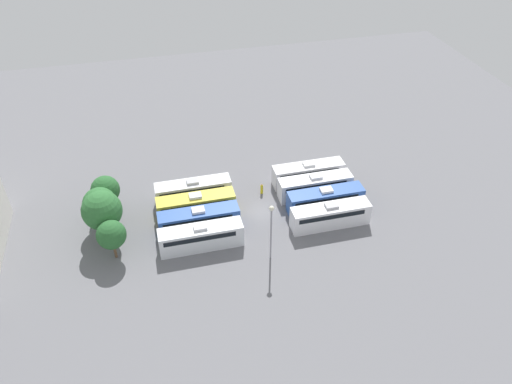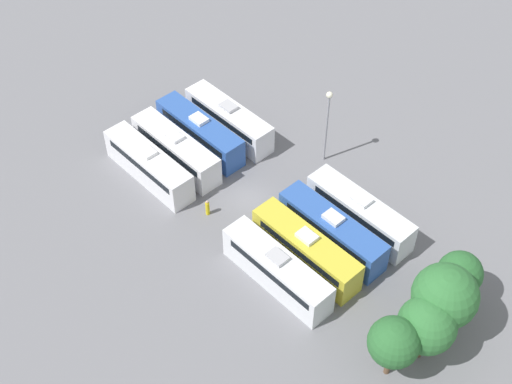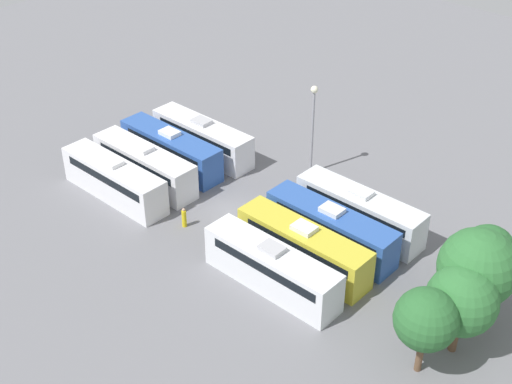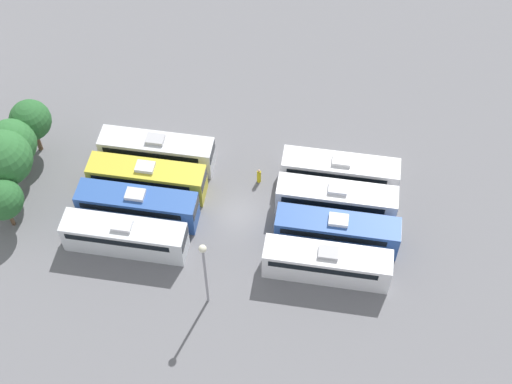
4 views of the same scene
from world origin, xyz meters
name	(u,v)px [view 1 (image 1 of 4)]	position (x,y,z in m)	size (l,w,h in m)	color
ground_plane	(260,212)	(0.00, 0.00, 0.00)	(113.32, 113.32, 0.00)	slate
bus_0	(330,215)	(-4.76, -8.10, 1.66)	(2.44, 10.28, 3.37)	white
bus_1	(325,199)	(-1.52, -8.62, 1.66)	(2.44, 10.28, 3.37)	#2D56A8
bus_2	(315,186)	(1.67, -8.28, 1.66)	(2.44, 10.28, 3.37)	white
bus_3	(308,173)	(4.76, -8.34, 1.66)	(2.44, 10.28, 3.37)	silver
bus_4	(201,237)	(-4.77, 8.64, 1.66)	(2.44, 10.28, 3.37)	silver
bus_5	(199,220)	(-1.57, 8.39, 1.66)	(2.44, 10.28, 3.37)	#2D56A8
bus_6	(196,205)	(1.44, 8.30, 1.66)	(2.44, 10.28, 3.37)	gold
bus_7	(193,191)	(4.63, 8.20, 1.66)	(2.44, 10.28, 3.37)	silver
worker_person	(262,189)	(3.86, -1.27, 0.76)	(0.36, 0.36, 1.63)	gold
light_pole	(271,224)	(-8.69, 0.89, 5.40)	(0.60, 0.60, 7.99)	gray
tree_0	(111,235)	(-4.06, 18.92, 3.59)	(3.51, 3.51, 5.36)	brown
tree_1	(102,210)	(-0.72, 19.75, 4.76)	(4.86, 4.86, 7.20)	brown
tree_2	(100,204)	(1.65, 20.14, 3.91)	(4.30, 4.30, 6.08)	brown
tree_3	(105,190)	(4.46, 19.45, 3.96)	(3.72, 3.72, 5.84)	brown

